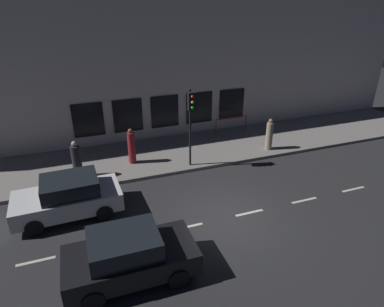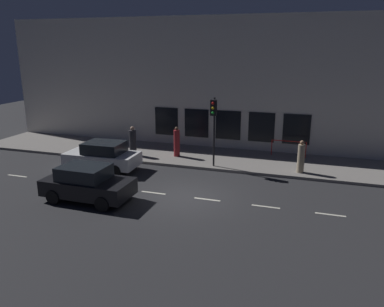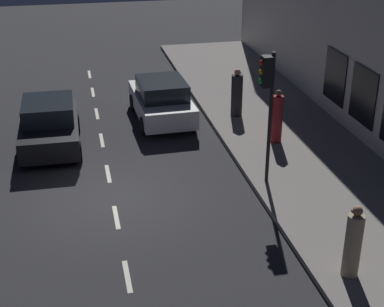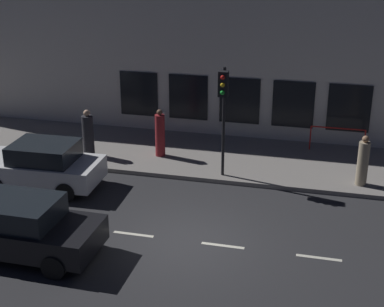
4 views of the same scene
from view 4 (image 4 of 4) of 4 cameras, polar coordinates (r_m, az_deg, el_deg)
name	(u,v)px [view 4 (image 4 of 4)]	position (r m, az deg, el deg)	size (l,w,h in m)	color
ground_plane	(188,241)	(16.08, -0.44, -8.78)	(60.00, 60.00, 0.00)	#28282B
sidewalk	(229,158)	(21.55, 3.69, -0.42)	(4.50, 32.00, 0.15)	gray
building_facade	(243,36)	(22.84, 5.13, 11.62)	(0.65, 32.00, 8.45)	beige
lane_centre_line	(223,245)	(15.89, 3.10, -9.19)	(0.12, 27.20, 0.01)	beige
traffic_light	(223,97)	(18.79, 3.16, 5.63)	(0.45, 0.32, 3.82)	black
parked_car_0	(42,165)	(19.62, -14.78, -1.14)	(2.05, 4.02, 1.58)	silver
parked_car_1	(25,228)	(15.75, -16.42, -7.15)	(1.97, 3.92, 1.58)	black
pedestrian_0	(363,162)	(19.62, 16.75, -0.85)	(0.44, 0.44, 1.73)	gray
pedestrian_1	(160,134)	(21.26, -3.22, 1.92)	(0.46, 0.46, 1.81)	maroon
pedestrian_2	(88,135)	(21.63, -10.38, 1.87)	(0.58, 0.58, 1.79)	#232328
red_railing	(338,134)	(22.34, 14.39, 1.91)	(0.05, 2.07, 0.97)	red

